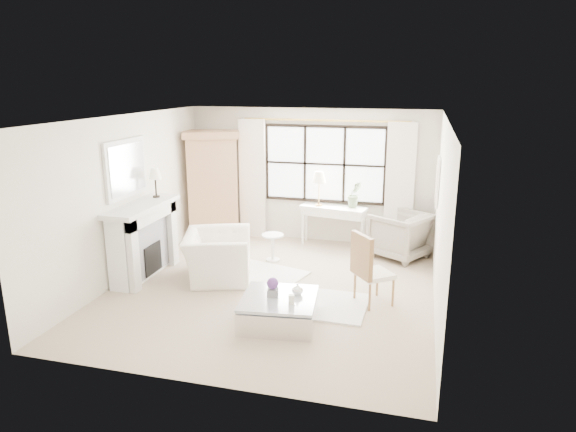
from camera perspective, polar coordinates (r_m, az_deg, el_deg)
name	(u,v)px	position (r m, az deg, el deg)	size (l,w,h in m)	color
floor	(272,289)	(8.30, -1.77, -8.08)	(5.50, 5.50, 0.00)	tan
ceiling	(271,118)	(7.65, -1.93, 10.86)	(5.50, 5.50, 0.00)	white
wall_back	(310,175)	(10.47, 2.46, 4.52)	(5.00, 5.00, 0.00)	beige
wall_front	(196,269)	(5.41, -10.23, -5.83)	(5.00, 5.00, 0.00)	beige
wall_left	(127,198)	(8.89, -17.49, 1.95)	(5.50, 5.50, 0.00)	silver
wall_right	(441,218)	(7.56, 16.63, -0.20)	(5.50, 5.50, 0.00)	white
window_pane	(325,164)	(10.35, 4.08, 5.78)	(2.40, 0.02, 1.50)	white
window_frame	(324,164)	(10.34, 4.07, 5.77)	(2.50, 0.04, 1.50)	black
curtain_rod	(325,120)	(10.19, 4.11, 10.56)	(0.04, 0.04, 3.30)	gold
curtain_left	(253,179)	(10.72, -3.96, 4.11)	(0.55, 0.10, 2.47)	silver
curtain_right	(400,187)	(10.17, 12.30, 3.22)	(0.55, 0.10, 2.47)	silver
fireplace	(142,239)	(8.95, -15.91, -2.50)	(0.58, 1.66, 1.26)	silver
mirror_frame	(126,168)	(8.79, -17.57, 5.06)	(0.05, 1.15, 0.95)	silver
mirror_glass	(128,169)	(8.77, -17.40, 5.05)	(0.02, 1.00, 0.80)	#B7BCC3
art_frame	(438,181)	(9.18, 16.29, 3.71)	(0.04, 0.62, 0.82)	white
art_canvas	(436,181)	(9.18, 16.17, 3.72)	(0.01, 0.52, 0.72)	#BEA993
mantel_lamp	(155,175)	(9.13, -14.57, 4.45)	(0.22, 0.22, 0.51)	black
armoire	(213,184)	(10.74, -8.31, 3.50)	(1.29, 1.05, 2.24)	tan
console_table	(333,226)	(10.33, 5.05, -1.09)	(1.36, 0.68, 0.80)	white
console_lamp	(319,178)	(10.16, 3.48, 4.22)	(0.28, 0.28, 0.69)	#A67A39
orchid_plant	(354,194)	(10.13, 7.40, 2.39)	(0.29, 0.23, 0.53)	#576C48
side_table	(273,243)	(9.42, -1.70, -3.07)	(0.40, 0.40, 0.51)	white
rug_left	(257,274)	(8.86, -3.42, -6.46)	(1.53, 1.08, 0.03)	white
rug_right	(317,304)	(7.76, 3.23, -9.69)	(1.46, 1.10, 0.03)	white
club_armchair	(217,256)	(8.66, -7.84, -4.41)	(1.21, 1.06, 0.79)	white
wingback_chair	(400,235)	(9.81, 12.36, -2.08)	(0.92, 0.95, 0.86)	gray
french_chair	(372,284)	(7.77, 9.35, -7.45)	(0.68, 0.68, 1.08)	olive
coffee_table	(279,310)	(7.14, -1.00, -10.44)	(1.11, 1.11, 0.38)	silver
planter_box	(273,292)	(7.07, -1.71, -8.49)	(0.14, 0.14, 0.11)	slate
planter_flowers	(273,283)	(7.02, -1.72, -7.49)	(0.16, 0.16, 0.16)	#5D317C
pillar_candle	(291,299)	(6.85, 0.38, -9.24)	(0.08, 0.08, 0.12)	white
coffee_vase	(297,289)	(7.11, 1.05, -8.12)	(0.15, 0.15, 0.16)	white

